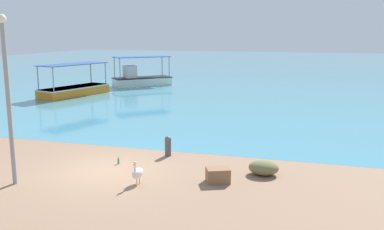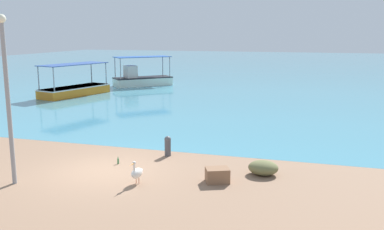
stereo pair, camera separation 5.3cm
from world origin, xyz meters
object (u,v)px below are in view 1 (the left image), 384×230
(lamp_post, at_px, (8,91))
(net_pile, at_px, (264,168))
(glass_bottle, at_px, (118,161))
(fishing_boat_center, at_px, (141,79))
(fishing_boat_outer, at_px, (74,89))
(mooring_bollard, at_px, (168,145))
(pelican, at_px, (137,173))
(cargo_crate, at_px, (218,175))

(lamp_post, relative_size, net_pile, 5.19)
(lamp_post, bearing_deg, glass_bottle, 51.35)
(fishing_boat_center, bearing_deg, glass_bottle, -68.80)
(fishing_boat_outer, bearing_deg, net_pile, -41.75)
(fishing_boat_center, relative_size, mooring_bollard, 6.42)
(fishing_boat_outer, bearing_deg, pelican, -52.98)
(net_pile, xyz_separation_m, cargo_crate, (-1.33, -1.17, -0.01))
(pelican, xyz_separation_m, lamp_post, (-3.80, -1.09, 2.64))
(pelican, bearing_deg, net_pile, 28.74)
(fishing_boat_outer, xyz_separation_m, fishing_boat_center, (2.47, 7.09, 0.15))
(pelican, distance_m, glass_bottle, 2.34)
(glass_bottle, bearing_deg, fishing_boat_center, 111.20)
(lamp_post, xyz_separation_m, glass_bottle, (2.27, 2.84, -2.91))
(mooring_bollard, distance_m, cargo_crate, 3.51)
(pelican, height_order, cargo_crate, pelican)
(fishing_boat_center, relative_size, cargo_crate, 6.86)
(lamp_post, height_order, net_pile, lamp_post)
(cargo_crate, bearing_deg, lamp_post, -162.42)
(pelican, relative_size, cargo_crate, 1.09)
(fishing_boat_outer, bearing_deg, mooring_bollard, -47.08)
(mooring_bollard, bearing_deg, net_pile, -17.27)
(lamp_post, height_order, cargo_crate, lamp_post)
(fishing_boat_outer, distance_m, net_pile, 21.82)
(fishing_boat_outer, relative_size, glass_bottle, 22.48)
(mooring_bollard, xyz_separation_m, glass_bottle, (-1.40, -1.53, -0.32))
(fishing_boat_outer, bearing_deg, cargo_crate, -46.41)
(mooring_bollard, relative_size, glass_bottle, 2.94)
(lamp_post, bearing_deg, mooring_bollard, 49.93)
(glass_bottle, bearing_deg, mooring_bollard, 47.45)
(glass_bottle, bearing_deg, cargo_crate, -12.21)
(fishing_boat_outer, bearing_deg, fishing_boat_center, 70.76)
(mooring_bollard, bearing_deg, cargo_crate, -42.90)
(fishing_boat_center, height_order, cargo_crate, fishing_boat_center)
(fishing_boat_outer, distance_m, fishing_boat_center, 7.51)
(lamp_post, distance_m, net_pile, 8.65)
(lamp_post, bearing_deg, pelican, 15.94)
(pelican, xyz_separation_m, glass_bottle, (-1.53, 1.75, -0.27))
(net_pile, bearing_deg, lamp_post, -157.39)
(mooring_bollard, bearing_deg, glass_bottle, -132.55)
(cargo_crate, height_order, glass_bottle, cargo_crate)
(fishing_boat_center, xyz_separation_m, net_pile, (13.81, -21.62, -0.41))
(lamp_post, height_order, mooring_bollard, lamp_post)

